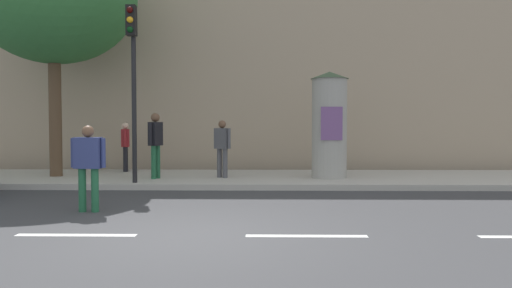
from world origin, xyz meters
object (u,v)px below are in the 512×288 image
object	(u,v)px
pedestrian_in_red_top	(125,143)
pedestrian_in_light_jacket	(155,140)
pedestrian_with_backpack	(88,161)
pedestrian_in_dark_shirt	(222,144)
poster_column	(329,124)
traffic_light	(133,65)

from	to	relation	value
pedestrian_in_red_top	pedestrian_in_light_jacket	distance (m)	2.46
pedestrian_with_backpack	pedestrian_in_red_top	size ratio (longest dim) A/B	1.05
pedestrian_with_backpack	pedestrian_in_dark_shirt	bearing A→B (deg)	65.30
poster_column	pedestrian_with_backpack	size ratio (longest dim) A/B	1.81
poster_column	pedestrian_in_light_jacket	xyz separation A→B (m)	(-4.79, -0.32, -0.44)
pedestrian_in_red_top	pedestrian_in_light_jacket	bearing A→B (deg)	-55.29
poster_column	pedestrian_with_backpack	world-z (taller)	poster_column
traffic_light	pedestrian_in_red_top	bearing A→B (deg)	109.16
pedestrian_with_backpack	pedestrian_in_dark_shirt	xyz separation A→B (m)	(2.12, 4.61, 0.12)
poster_column	pedestrian_with_backpack	bearing A→B (deg)	-137.61
pedestrian_in_red_top	pedestrian_in_light_jacket	xyz separation A→B (m)	(1.40, -2.02, 0.16)
pedestrian_with_backpack	pedestrian_in_red_top	distance (m)	6.44
traffic_light	pedestrian_in_red_top	distance (m)	3.87
pedestrian_in_light_jacket	traffic_light	bearing A→B (deg)	-107.28
traffic_light	pedestrian_in_light_jacket	distance (m)	2.22
pedestrian_with_backpack	pedestrian_in_light_jacket	bearing A→B (deg)	85.85
poster_column	pedestrian_in_light_jacket	bearing A→B (deg)	-176.13
traffic_light	pedestrian_in_dark_shirt	distance (m)	3.25
traffic_light	poster_column	world-z (taller)	traffic_light
pedestrian_in_light_jacket	pedestrian_in_dark_shirt	bearing A→B (deg)	8.73
pedestrian_with_backpack	poster_column	bearing A→B (deg)	42.39
pedestrian_in_dark_shirt	pedestrian_in_red_top	bearing A→B (deg)	151.51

